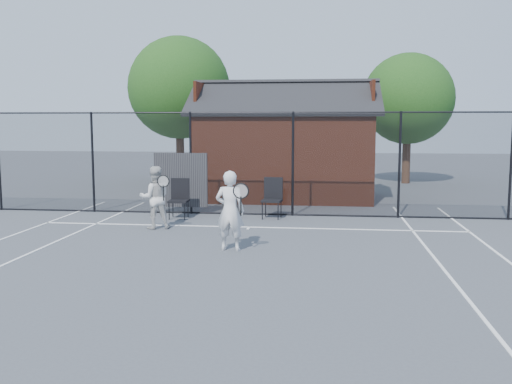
# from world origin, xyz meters

# --- Properties ---
(ground) EXTENTS (80.00, 80.00, 0.00)m
(ground) POSITION_xyz_m (0.00, 0.00, 0.00)
(ground) COLOR #474A51
(ground) RESTS_ON ground
(court_lines) EXTENTS (11.02, 18.00, 0.01)m
(court_lines) POSITION_xyz_m (0.00, -1.32, 0.01)
(court_lines) COLOR white
(court_lines) RESTS_ON ground
(fence) EXTENTS (22.04, 3.00, 3.00)m
(fence) POSITION_xyz_m (-0.30, 5.00, 1.45)
(fence) COLOR black
(fence) RESTS_ON ground
(clubhouse) EXTENTS (6.50, 4.36, 4.19)m
(clubhouse) POSITION_xyz_m (0.50, 9.00, 1.61)
(clubhouse) COLOR maroon
(clubhouse) RESTS_ON ground
(tree_left) EXTENTS (4.48, 4.48, 6.44)m
(tree_left) POSITION_xyz_m (-4.50, 13.50, 4.19)
(tree_left) COLOR #371F16
(tree_left) RESTS_ON ground
(tree_right) EXTENTS (3.97, 3.97, 5.70)m
(tree_right) POSITION_xyz_m (5.50, 14.50, 3.71)
(tree_right) COLOR #371F16
(tree_right) RESTS_ON ground
(player_front) EXTENTS (0.77, 0.58, 1.69)m
(player_front) POSITION_xyz_m (-0.05, 0.31, 0.85)
(player_front) COLOR silver
(player_front) RESTS_ON ground
(player_back) EXTENTS (0.95, 0.85, 1.59)m
(player_back) POSITION_xyz_m (-2.35, 2.54, 0.80)
(player_back) COLOR silver
(player_back) RESTS_ON ground
(chair_left) EXTENTS (0.54, 0.56, 1.09)m
(chair_left) POSITION_xyz_m (-2.15, 4.10, 0.55)
(chair_left) COLOR black
(chair_left) RESTS_ON ground
(chair_right) EXTENTS (0.59, 0.61, 1.12)m
(chair_right) POSITION_xyz_m (0.45, 4.44, 0.56)
(chair_right) COLOR black
(chair_right) RESTS_ON ground
(waste_bin) EXTENTS (0.54, 0.54, 0.66)m
(waste_bin) POSITION_xyz_m (-0.78, 4.60, 0.33)
(waste_bin) COLOR black
(waste_bin) RESTS_ON ground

